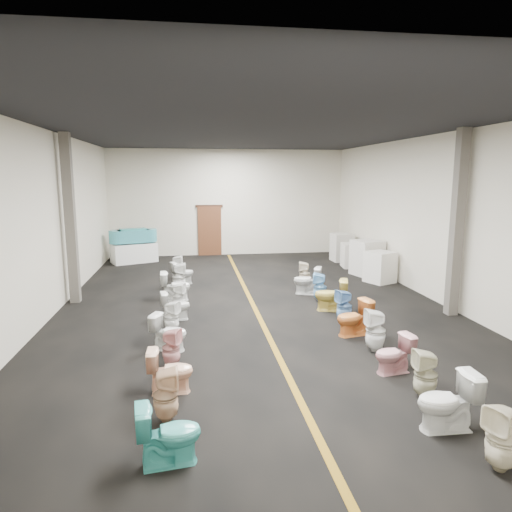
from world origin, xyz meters
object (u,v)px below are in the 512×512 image
Objects in this scene: toilet_left_1 at (166,395)px; toilet_left_3 at (171,348)px; toilet_right_5 at (354,318)px; toilet_right_10 at (305,274)px; toilet_left_7 at (178,297)px; toilet_right_3 at (394,354)px; toilet_left_6 at (175,306)px; toilet_right_9 at (307,280)px; appliance_crate_b at (367,258)px; toilet_right_0 at (502,438)px; bathtub at (133,236)px; toilet_right_7 at (331,295)px; appliance_crate_a at (380,267)px; toilet_left_11 at (177,267)px; appliance_crate_c at (353,255)px; toilet_left_0 at (169,434)px; toilet_left_2 at (170,371)px; toilet_left_5 at (172,317)px; toilet_left_4 at (169,332)px; toilet_right_6 at (344,306)px; display_table at (134,253)px; toilet_left_10 at (183,273)px; toilet_right_2 at (426,375)px; toilet_right_1 at (447,402)px; toilet_left_9 at (179,277)px; toilet_right_4 at (376,331)px; toilet_right_8 at (320,287)px; appliance_crate_d at (342,247)px; toilet_left_8 at (175,286)px.

toilet_left_1 reaches higher than toilet_left_3.
toilet_right_5 reaches higher than toilet_right_10.
toilet_left_7 is 5.80m from toilet_right_3.
toilet_left_6 is 0.86× the size of toilet_right_9.
appliance_crate_b is at bearing 144.05° from toilet_right_5.
toilet_right_5 is at bearing 159.06° from toilet_right_0.
toilet_left_1 reaches higher than toilet_right_3.
bathtub reaches higher than toilet_right_7.
toilet_left_3 is (-6.40, -6.88, -0.25)m from appliance_crate_b.
appliance_crate_a reaches higher than toilet_left_11.
toilet_right_5 is at bearing -121.69° from toilet_left_6.
toilet_left_0 is (-6.31, -11.11, -0.06)m from appliance_crate_c.
toilet_left_2 is 7.70m from toilet_right_10.
toilet_left_4 is at bearing -155.51° from toilet_left_5.
toilet_right_0 reaches higher than toilet_right_10.
toilet_right_6 is 2.65m from toilet_right_9.
appliance_crate_b reaches higher than display_table.
bathtub is 2.54× the size of toilet_left_5.
toilet_left_1 is at bearing -129.96° from appliance_crate_a.
toilet_left_6 is at bearing -113.02° from toilet_right_6.
toilet_left_10 is (0.06, 2.83, 0.01)m from toilet_left_7.
toilet_left_6 is at bearing -3.70° from toilet_left_1.
toilet_right_2 is 1.00× the size of toilet_right_6.
toilet_right_7 reaches higher than toilet_left_11.
bathtub reaches higher than appliance_crate_a.
toilet_right_0 is at bearing 11.72° from toilet_right_1.
toilet_left_4 reaches higher than toilet_left_10.
appliance_crate_c is at bearing -66.59° from toilet_left_9.
toilet_left_2 reaches higher than toilet_left_5.
toilet_left_9 is at bearing -153.96° from toilet_right_1.
appliance_crate_c is at bearing 149.82° from toilet_right_10.
toilet_right_2 is at bearing -82.67° from bathtub.
toilet_right_4 is (-2.48, -5.59, -0.07)m from appliance_crate_a.
appliance_crate_c is 1.24× the size of toilet_left_10.
toilet_right_8 is at bearing 158.35° from toilet_right_0.
toilet_right_3 is (3.81, 0.18, -0.02)m from toilet_left_2.
appliance_crate_d is 1.56× the size of toilet_left_5.
toilet_right_4 reaches higher than toilet_right_3.
toilet_right_1 is at bearing -105.40° from toilet_left_1.
appliance_crate_d reaches higher than toilet_left_4.
toilet_right_10 is at bearing -61.57° from toilet_left_6.
bathtub is 8.55m from appliance_crate_c.
toilet_left_0 is at bearing -178.74° from toilet_left_1.
toilet_left_0 reaches higher than toilet_left_3.
toilet_left_10 is at bearing -6.94° from toilet_left_8.
toilet_left_6 is 3.66m from toilet_left_10.
toilet_right_7 is at bearing -123.49° from toilet_left_9.
toilet_left_8 reaches higher than toilet_left_2.
toilet_right_5 is 3.53m from toilet_right_9.
appliance_crate_a is at bearing 167.21° from toilet_right_2.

